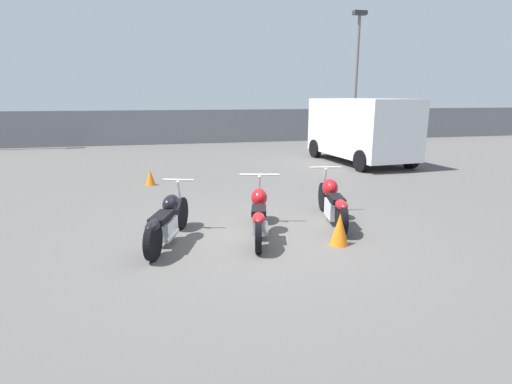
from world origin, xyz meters
name	(u,v)px	position (x,y,z in m)	size (l,w,h in m)	color
ground_plane	(264,237)	(0.00, 0.00, 0.00)	(60.00, 60.00, 0.00)	#514F4C
fence_back	(196,127)	(0.00, 14.39, 0.85)	(40.00, 0.04, 1.70)	gray
light_pole_left	(357,65)	(8.37, 13.63, 3.94)	(0.70, 0.35, 6.57)	slate
motorcycle_slot_0	(168,220)	(-1.62, 0.05, 0.40)	(0.86, 1.98, 0.94)	black
motorcycle_slot_1	(259,214)	(-0.07, 0.07, 0.40)	(0.85, 2.13, 0.96)	black
motorcycle_slot_2	(332,202)	(1.47, 0.51, 0.41)	(0.73, 2.15, 0.96)	black
parked_van	(360,128)	(5.33, 6.98, 1.26)	(2.49, 4.65, 2.28)	white
traffic_cone_near	(150,177)	(-2.03, 4.70, 0.22)	(0.28, 0.28, 0.43)	orange
traffic_cone_far	(340,229)	(1.11, -0.64, 0.27)	(0.30, 0.30, 0.53)	orange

